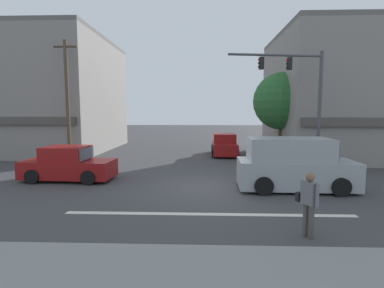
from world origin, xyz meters
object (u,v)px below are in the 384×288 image
Objects in this scene: street_tree at (282,101)px; sedan_parked_curbside at (68,165)px; traffic_light_mast at (302,92)px; pedestrian_foreground_with_bag at (308,201)px; utility_pole_near_left at (67,100)px; sedan_approaching_near at (224,145)px; van_crossing_center at (293,165)px; utility_pole_far_right at (325,91)px.

sedan_parked_curbside is (-11.46, -6.77, -3.15)m from street_tree.
traffic_light_mast is (-0.24, -4.72, 0.31)m from street_tree.
pedestrian_foreground_with_bag is (-2.35, -8.12, -3.22)m from traffic_light_mast.
utility_pole_near_left is 1.80× the size of sedan_approaching_near.
utility_pole_near_left is 4.44× the size of pedestrian_foreground_with_bag.
sedan_parked_curbside is at bearing -132.71° from sedan_approaching_near.
utility_pole_near_left is 13.57m from van_crossing_center.
traffic_light_mast is at bearing 10.37° from sedan_parked_curbside.
utility_pole_near_left reaches higher than traffic_light_mast.
sedan_approaching_near is at bearing 156.65° from utility_pole_far_right.
van_crossing_center is (-1.32, -3.42, -3.17)m from traffic_light_mast.
pedestrian_foreground_with_bag is at bearing -85.85° from sedan_approaching_near.
traffic_light_mast is at bearing -92.92° from street_tree.
sedan_approaching_near is at bearing 118.00° from traffic_light_mast.
sedan_approaching_near is at bearing 21.82° from utility_pole_near_left.
utility_pole_far_right reaches higher than traffic_light_mast.
utility_pole_far_right is (2.40, -0.92, 0.63)m from street_tree.
utility_pole_near_left reaches higher than sedan_parked_curbside.
sedan_parked_curbside is at bearing -169.63° from traffic_light_mast.
pedestrian_foreground_with_bag is (-1.03, -4.70, -0.05)m from van_crossing_center.
utility_pole_far_right is 2.10× the size of sedan_approaching_near.
street_tree is 13.68m from sedan_parked_curbside.
traffic_light_mast reaches higher than pedestrian_foreground_with_bag.
van_crossing_center is 10.05m from sedan_approaching_near.
traffic_light_mast is at bearing -62.00° from sedan_approaching_near.
utility_pole_near_left is (-13.44, -2.23, -0.00)m from street_tree.
sedan_parked_curbside is 1.01× the size of sedan_approaching_near.
pedestrian_foreground_with_bag is at bearing -106.15° from traffic_light_mast.
sedan_parked_curbside is at bearing -149.42° from street_tree.
traffic_light_mast is (-2.64, -3.80, -0.31)m from utility_pole_far_right.
utility_pole_far_right reaches higher than utility_pole_near_left.
traffic_light_mast is 8.04m from sedan_approaching_near.
utility_pole_near_left is 15.45m from pedestrian_foreground_with_bag.
utility_pole_far_right is at bearing -23.35° from sedan_approaching_near.
street_tree is at bearing 9.43° from utility_pole_near_left.
traffic_light_mast is at bearing 68.84° from van_crossing_center.
pedestrian_foreground_with_bag is (8.87, -6.07, 0.24)m from sedan_parked_curbside.
van_crossing_center is (9.90, -1.36, 0.29)m from sedan_parked_curbside.
traffic_light_mast is at bearing 73.85° from pedestrian_foreground_with_bag.
traffic_light_mast reaches higher than sedan_parked_curbside.
sedan_parked_curbside and sedan_approaching_near have the same top height.
sedan_approaching_near is (-3.65, 1.69, -3.15)m from street_tree.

